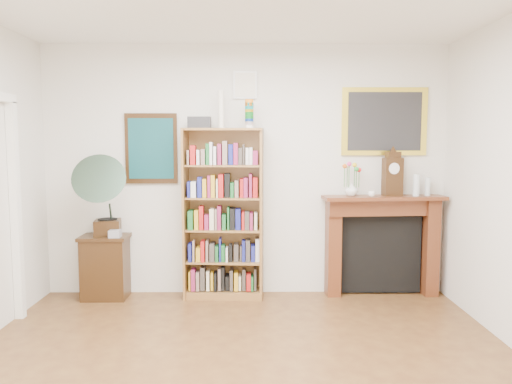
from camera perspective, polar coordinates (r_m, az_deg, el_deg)
room at (r=3.13m, az=-1.84°, el=-0.25°), size 4.51×5.01×2.81m
teal_poster at (r=5.70m, az=-11.89°, el=4.88°), size 0.58×0.04×0.78m
small_picture at (r=5.62m, az=-1.25°, el=12.14°), size 0.26×0.04×0.30m
gilt_painting at (r=5.78m, az=14.46°, el=7.81°), size 0.95×0.04×0.75m
bookshelf at (r=5.48m, az=-3.73°, el=-1.37°), size 0.88×0.36×2.15m
side_cabinet at (r=5.80m, az=-16.83°, el=-8.19°), size 0.52×0.38×0.70m
fireplace at (r=5.80m, az=14.15°, el=-4.96°), size 1.36×0.41×1.13m
gramophone at (r=5.56m, az=-17.14°, el=0.15°), size 0.65×0.76×0.89m
cd_stack at (r=5.59m, az=-15.82°, el=-4.60°), size 0.12×0.12×0.08m
mantel_clock at (r=5.70m, az=15.33°, el=1.93°), size 0.23×0.16×0.48m
flower_vase at (r=5.57m, az=10.86°, el=0.30°), size 0.18×0.18×0.15m
teacup at (r=5.55m, az=13.08°, el=-0.22°), size 0.08×0.08×0.06m
bottle_left at (r=5.75m, az=17.86°, el=0.75°), size 0.07×0.07×0.24m
bottle_right at (r=5.84m, az=19.02°, el=0.60°), size 0.06×0.06×0.20m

